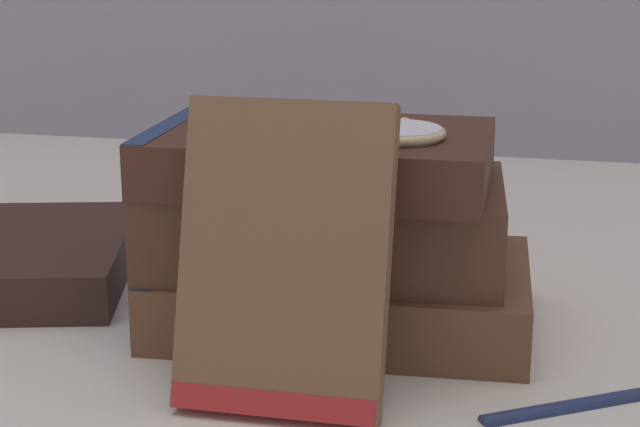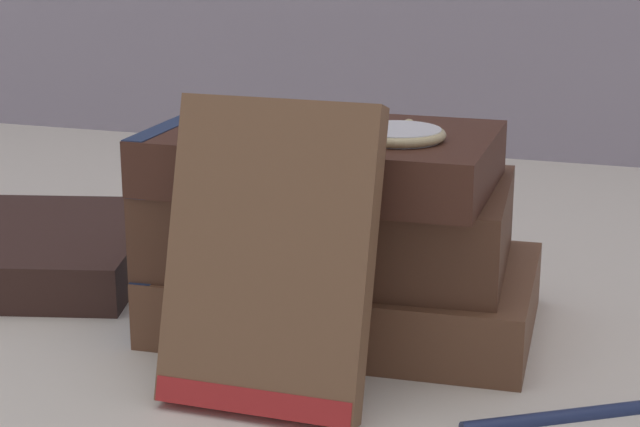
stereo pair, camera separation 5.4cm
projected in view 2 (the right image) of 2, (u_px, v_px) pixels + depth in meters
ground_plane at (249, 340)px, 0.59m from camera, size 3.00×3.00×0.00m
book_flat_bottom at (338, 293)px, 0.61m from camera, size 0.22×0.14×0.04m
book_flat_middle at (322, 221)px, 0.60m from camera, size 0.20×0.14×0.05m
book_flat_top at (313, 157)px, 0.58m from camera, size 0.18×0.12×0.03m
book_leaning_front at (269, 267)px, 0.50m from camera, size 0.10×0.06×0.15m
pocket_watch at (398, 134)px, 0.55m from camera, size 0.05×0.05×0.01m
fountain_pen at (582, 408)px, 0.50m from camera, size 0.11×0.07×0.01m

